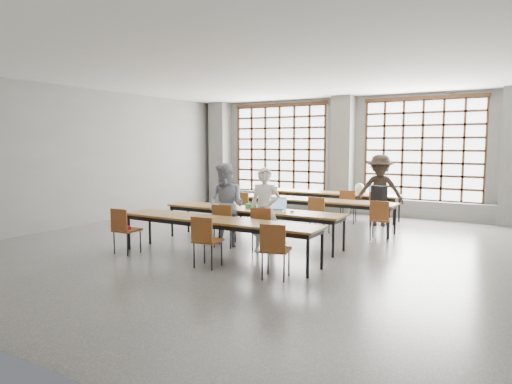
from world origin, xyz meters
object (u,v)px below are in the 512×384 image
chair_back_right (378,205)px  chair_near_right (275,245)px  desk_row_c (252,212)px  chair_near_mid (205,237)px  phone (257,210)px  plastic_bag (360,188)px  backpack (379,195)px  mouse (292,211)px  red_pouch (127,228)px  chair_back_left (273,198)px  chair_near_left (124,226)px  student_back (380,190)px  chair_mid_right (380,216)px  chair_mid_centre (318,211)px  laptop_front (277,207)px  student_female (226,205)px  green_box (251,206)px  desk_row_b (313,202)px  chair_front_left (224,221)px  desk_row_d (217,222)px  desk_row_a (328,194)px  chair_front_right (262,225)px  chair_mid_left (244,206)px  laptop_back (376,192)px  student_male (265,210)px  chair_back_mid (348,203)px

chair_back_right → chair_near_right: same height
desk_row_c → chair_near_mid: chair_near_mid is taller
phone → plastic_bag: bearing=78.3°
desk_row_c → backpack: 3.05m
mouse → red_pouch: (-2.52, -1.96, -0.25)m
chair_back_left → chair_near_left: same height
chair_near_mid → chair_near_left: bearing=-180.0°
chair_near_right → student_back: bearing=89.1°
chair_mid_right → plastic_bag: bearing=116.7°
chair_mid_centre → laptop_front: 1.51m
student_female → green_box: bearing=68.3°
desk_row_b → green_box: green_box is taller
chair_back_right → student_female: 4.35m
chair_back_left → student_back: (3.01, 0.13, 0.37)m
chair_front_left → chair_near_mid: bearing=-66.7°
desk_row_d → green_box: 1.52m
chair_back_right → chair_near_mid: bearing=-104.5°
green_box → laptop_front: bearing=2.8°
desk_row_a → plastic_bag: (0.90, 0.05, 0.21)m
green_box → chair_front_right: bearing=-46.6°
chair_near_right → red_pouch: bearing=178.6°
chair_mid_left → chair_front_right: (1.77, -2.20, 0.00)m
chair_mid_right → chair_near_mid: size_ratio=1.00×
chair_front_right → mouse: 0.72m
student_female → laptop_back: bearing=70.5°
desk_row_b → plastic_bag: bearing=72.1°
desk_row_a → chair_front_right: size_ratio=4.55×
chair_front_right → chair_near_mid: (-0.28, -1.43, 0.00)m
backpack → laptop_front: bearing=-102.5°
desk_row_c → chair_near_right: (1.65, -2.05, -0.13)m
red_pouch → student_male: bearing=34.2°
desk_row_b → green_box: size_ratio=16.00×
chair_back_right → student_female: student_female is taller
chair_near_left → chair_near_right: (3.22, 0.00, 0.00)m
desk_row_b → laptop_back: bearing=61.4°
desk_row_c → student_female: size_ratio=2.36×
chair_back_left → chair_back_mid: 2.22m
chair_back_right → laptop_front: size_ratio=2.19×
student_female → red_pouch: 1.98m
desk_row_d → chair_near_mid: chair_near_mid is taller
student_female → plastic_bag: student_female is taller
desk_row_b → desk_row_d: bearing=-95.0°
desk_row_d → chair_mid_right: (2.13, 3.00, -0.13)m
chair_front_right → backpack: 3.23m
desk_row_c → chair_mid_left: bearing=126.4°
chair_back_mid → chair_near_mid: bearing=-96.4°
chair_mid_left → chair_near_mid: 3.92m
student_back → backpack: size_ratio=4.53×
desk_row_a → phone: bearing=-89.3°
chair_front_right → plastic_bag: 4.66m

